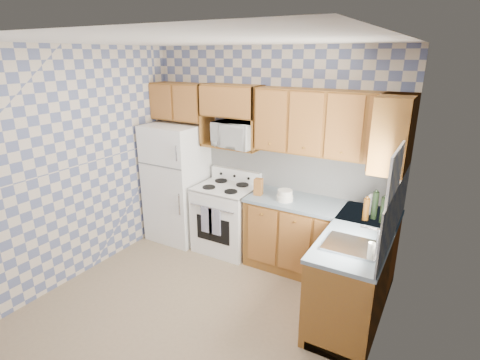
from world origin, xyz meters
name	(u,v)px	position (x,y,z in m)	size (l,w,h in m)	color
floor	(201,309)	(0.00, 0.00, 0.00)	(3.40, 3.40, 0.00)	#816C52
back_wall	(269,154)	(0.00, 1.60, 1.35)	(3.40, 0.02, 2.70)	slate
right_wall	(382,231)	(1.70, 0.00, 1.35)	(0.02, 3.20, 2.70)	slate
backsplash_back	(297,170)	(0.40, 1.59, 1.20)	(2.60, 0.01, 0.56)	silver
backsplash_right	(395,212)	(1.69, 0.80, 1.20)	(0.01, 1.60, 0.56)	silver
refrigerator	(177,183)	(-1.27, 1.25, 0.84)	(0.75, 0.70, 1.68)	white
stove_body	(226,219)	(-0.47, 1.28, 0.45)	(0.76, 0.65, 0.90)	white
cooktop	(226,187)	(-0.47, 1.28, 0.91)	(0.76, 0.65, 0.03)	silver
backguard	(236,175)	(-0.47, 1.55, 1.00)	(0.76, 0.08, 0.17)	white
dish_towel_left	(207,220)	(-0.55, 0.93, 0.55)	(0.17, 0.03, 0.36)	navy
dish_towel_right	(215,222)	(-0.43, 0.93, 0.55)	(0.17, 0.03, 0.36)	navy
base_cabinets_back	(318,241)	(0.82, 1.30, 0.44)	(1.75, 0.60, 0.88)	brown
base_cabinets_right	(356,274)	(1.40, 0.80, 0.44)	(0.60, 1.60, 0.88)	brown
countertop_back	(320,206)	(0.82, 1.30, 0.90)	(1.77, 0.63, 0.04)	slate
countertop_right	(360,233)	(1.40, 0.80, 0.90)	(0.63, 1.60, 0.04)	slate
upper_cabinets_back	(330,124)	(0.82, 1.44, 1.85)	(1.75, 0.33, 0.74)	brown
upper_cabinets_fridge	(181,102)	(-1.29, 1.44, 1.97)	(0.82, 0.33, 0.50)	brown
upper_cabinets_right	(394,133)	(1.53, 1.25, 1.85)	(0.33, 0.70, 0.74)	brown
microwave_shelf	(232,146)	(-0.47, 1.44, 1.44)	(0.80, 0.33, 0.03)	brown
microwave	(236,135)	(-0.37, 1.39, 1.61)	(0.58, 0.39, 0.32)	white
sink	(351,246)	(1.40, 0.45, 0.93)	(0.48, 0.40, 0.03)	#B7B7BC
window	(392,198)	(1.69, 0.45, 1.45)	(0.02, 0.66, 0.86)	silver
bottle_0	(375,205)	(1.45, 1.19, 1.07)	(0.07, 0.07, 0.30)	black
bottle_1	(384,210)	(1.55, 1.13, 1.06)	(0.07, 0.07, 0.28)	black
bottle_2	(388,208)	(1.58, 1.23, 1.05)	(0.07, 0.07, 0.26)	#5A320E
bottle_3	(366,209)	(1.38, 1.11, 1.04)	(0.07, 0.07, 0.24)	#5A320E
knife_block	(258,187)	(0.05, 1.21, 1.03)	(0.10, 0.10, 0.21)	brown
electric_kettle	(371,205)	(1.38, 1.34, 1.01)	(0.13, 0.13, 0.17)	white
food_containers	(285,195)	(0.41, 1.20, 0.99)	(0.20, 0.20, 0.13)	silver
soap_bottle	(371,252)	(1.60, 0.28, 1.01)	(0.06, 0.06, 0.17)	silver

